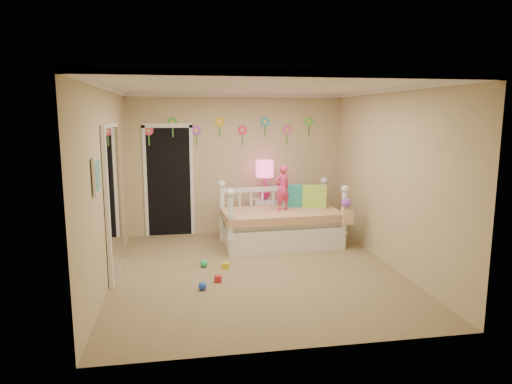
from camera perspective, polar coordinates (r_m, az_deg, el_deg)
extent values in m
cube|color=#7F684C|center=(6.62, 0.01, -9.88)|extent=(4.00, 4.50, 0.01)
cube|color=white|center=(6.25, 0.01, 13.18)|extent=(4.00, 4.50, 0.01)
cube|color=tan|center=(8.52, -2.52, 3.48)|extent=(4.00, 0.01, 2.60)
cube|color=tan|center=(6.30, -18.24, 0.80)|extent=(0.01, 4.50, 2.60)
cube|color=tan|center=(6.93, 16.56, 1.66)|extent=(0.01, 4.50, 2.60)
cube|color=teal|center=(8.05, 5.24, -0.49)|extent=(0.40, 0.18, 0.39)
cube|color=#AAE646|center=(8.02, 7.36, -0.56)|extent=(0.44, 0.27, 0.39)
imported|color=#EF3677|center=(7.71, 3.34, 0.53)|extent=(0.33, 0.28, 0.77)
cube|color=white|center=(8.46, 1.07, -3.15)|extent=(0.42, 0.33, 0.68)
sphere|color=#DE1D81|center=(8.37, 1.08, -0.23)|extent=(0.20, 0.20, 0.20)
cylinder|color=#DE1D81|center=(8.34, 1.09, 1.16)|extent=(0.03, 0.03, 0.41)
cylinder|color=#FA4B96|center=(8.31, 1.09, 2.94)|extent=(0.33, 0.33, 0.30)
cube|color=black|center=(8.48, -10.91, 1.47)|extent=(0.90, 0.04, 2.07)
cube|color=white|center=(6.62, -17.41, -0.93)|extent=(0.07, 1.30, 2.10)
cube|color=white|center=(5.38, -19.46, 1.99)|extent=(0.05, 0.34, 0.42)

